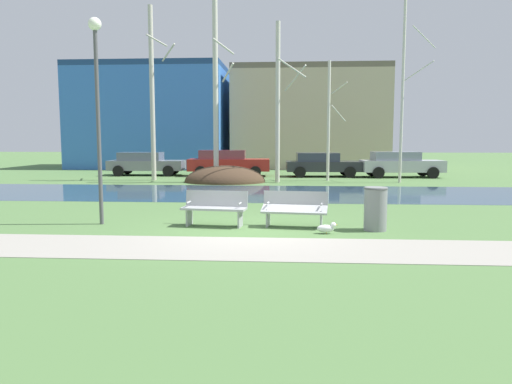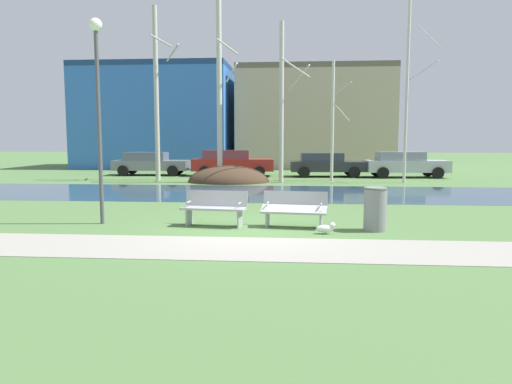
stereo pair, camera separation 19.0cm
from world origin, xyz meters
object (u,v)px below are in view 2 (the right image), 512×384
Objects in this scene: bench_left at (215,207)px; parked_wagon_fourth_silver at (405,164)px; bench_right at (294,208)px; parked_hatch_third_dark at (326,164)px; seagull at (326,228)px; parked_van_nearest_grey at (150,163)px; parked_sedan_second_red at (232,162)px; trash_bin at (375,208)px; streetlamp at (98,87)px.

parked_wagon_fourth_silver reaches higher than bench_left.
bench_right is 0.36× the size of parked_wagon_fourth_silver.
seagull is at bearing -93.48° from parked_hatch_third_dark.
parked_van_nearest_grey is 5.02m from parked_sedan_second_red.
parked_wagon_fourth_silver is at bearing -2.30° from parked_hatch_third_dark.
bench_right is at bearing -77.04° from parked_sedan_second_red.
parked_wagon_fourth_silver is at bearing 63.05° from bench_left.
trash_bin is at bearing -89.51° from parked_hatch_third_dark.
streetlamp is 1.13× the size of parked_van_nearest_grey.
parked_wagon_fourth_silver is (8.17, 16.07, 0.30)m from bench_left.
parked_hatch_third_dark is (-0.14, 16.56, 0.21)m from trash_bin.
trash_bin is 0.21× the size of parked_sedan_second_red.
trash_bin is 0.24× the size of parked_hatch_third_dark.
seagull is 17.72m from parked_sedan_second_red.
parked_wagon_fourth_silver is (4.43, -0.18, 0.04)m from parked_hatch_third_dark.
parked_wagon_fourth_silver reaches higher than seagull.
bench_right is at bearing -62.12° from parked_van_nearest_grey.
bench_left and bench_right have the same top height.
seagull is 0.11× the size of parked_hatch_third_dark.
parked_wagon_fourth_silver is at bearing 68.94° from bench_right.
bench_right is at bearing 0.00° from bench_left.
parked_sedan_second_red is 1.11× the size of parked_hatch_third_dark.
parked_hatch_third_dark reaches higher than bench_left.
bench_left is at bearing -67.74° from parked_van_nearest_grey.
seagull is at bearing -61.38° from parked_van_nearest_grey.
streetlamp is at bearing -112.39° from parked_hatch_third_dark.
parked_sedan_second_red is 9.94m from parked_wagon_fourth_silver.
streetlamp is (-6.81, 0.38, 2.90)m from trash_bin.
trash_bin is at bearing -71.22° from parked_sedan_second_red.
parked_sedan_second_red is (1.15, 16.25, -2.63)m from streetlamp.
parked_sedan_second_red is at bearing 179.29° from parked_hatch_third_dark.
streetlamp reaches higher than seagull.
parked_van_nearest_grey is at bearing 122.28° from trash_bin.
streetlamp is 19.65m from parked_wagon_fourth_silver.
trash_bin is 16.56m from parked_hatch_third_dark.
parked_van_nearest_grey is at bearing 178.06° from parked_wagon_fourth_silver.
trash_bin is 7.41m from streetlamp.
parked_wagon_fourth_silver reaches higher than parked_hatch_third_dark.
bench_left is at bearing 175.34° from trash_bin.
streetlamp is at bearing -94.05° from parked_sedan_second_red.
trash_bin is (3.89, -0.32, 0.06)m from bench_left.
parked_hatch_third_dark is at bearing 77.03° from bench_left.
parked_wagon_fourth_silver is at bearing -1.42° from parked_sedan_second_red.
parked_wagon_fourth_silver is (6.19, 16.07, 0.30)m from bench_right.
parked_wagon_fourth_silver reaches higher than parked_van_nearest_grey.
parked_sedan_second_red reaches higher than trash_bin.
parked_wagon_fourth_silver is (5.46, 16.89, 0.64)m from seagull.
seagull is (2.71, -0.82, -0.34)m from bench_left.
parked_van_nearest_grey is at bearing 178.22° from parked_hatch_third_dark.
parked_van_nearest_grey is at bearing 112.26° from bench_left.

